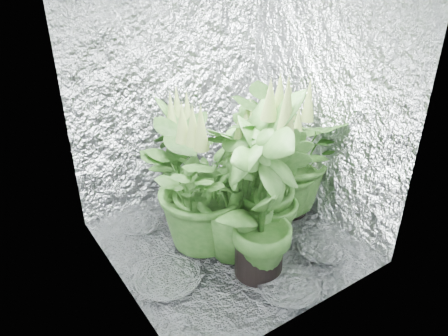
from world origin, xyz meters
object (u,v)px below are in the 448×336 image
object	(u,v)px
plant_c	(257,164)
plant_e	(292,155)
plant_d	(237,192)
plant_f	(262,192)
plant_b	(178,157)
circulation_fan	(270,185)
plant_g	(271,186)
plant_a	(203,179)

from	to	relation	value
plant_c	plant_e	distance (m)	0.27
plant_d	plant_f	distance (m)	0.29
plant_b	plant_d	xyz separation A→B (m)	(0.05, -0.73, 0.04)
plant_b	circulation_fan	xyz separation A→B (m)	(0.64, -0.37, -0.28)
plant_c	plant_g	size ratio (longest dim) A/B	0.90
circulation_fan	plant_a	bearing A→B (deg)	-173.50
plant_b	plant_c	bearing A→B (deg)	-42.18
plant_c	plant_e	world-z (taller)	plant_e
plant_c	plant_g	xyz separation A→B (m)	(-0.17, -0.38, 0.05)
plant_b	circulation_fan	bearing A→B (deg)	-30.37
plant_a	plant_g	size ratio (longest dim) A/B	1.06
plant_g	circulation_fan	size ratio (longest dim) A/B	2.59
plant_f	plant_g	world-z (taller)	plant_f
plant_e	plant_a	bearing A→B (deg)	177.63
plant_c	plant_d	bearing A→B (deg)	-142.17
plant_a	plant_b	distance (m)	0.52
plant_a	plant_b	bearing A→B (deg)	81.49
plant_b	plant_f	distance (m)	1.00
plant_b	plant_c	world-z (taller)	plant_b
plant_a	plant_d	size ratio (longest dim) A/B	1.08
plant_b	plant_c	xyz separation A→B (m)	(0.46, -0.41, -0.02)
plant_b	plant_c	size ratio (longest dim) A/B	1.02
plant_a	plant_d	xyz separation A→B (m)	(0.12, -0.22, -0.03)
plant_c	plant_d	world-z (taller)	plant_d
plant_a	plant_e	world-z (taller)	plant_a
plant_a	plant_c	bearing A→B (deg)	10.07
plant_b	plant_d	distance (m)	0.73
plant_d	plant_f	xyz separation A→B (m)	(-0.00, -0.25, 0.13)
plant_b	plant_g	world-z (taller)	plant_g
plant_f	plant_g	size ratio (longest dim) A/B	1.25
plant_c	plant_f	bearing A→B (deg)	-125.59
plant_c	circulation_fan	xyz separation A→B (m)	(0.18, 0.04, -0.26)
plant_f	plant_g	bearing A→B (deg)	39.10
plant_d	plant_f	bearing A→B (deg)	-90.07
plant_b	plant_d	world-z (taller)	plant_d
plant_e	plant_g	size ratio (longest dim) A/B	1.05
plant_e	circulation_fan	xyz separation A→B (m)	(-0.05, 0.16, -0.33)
plant_a	circulation_fan	bearing A→B (deg)	10.58
plant_b	plant_d	bearing A→B (deg)	-86.33
plant_b	plant_e	world-z (taller)	plant_e
plant_b	plant_g	distance (m)	0.84
plant_f	plant_e	bearing A→B (deg)	34.72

